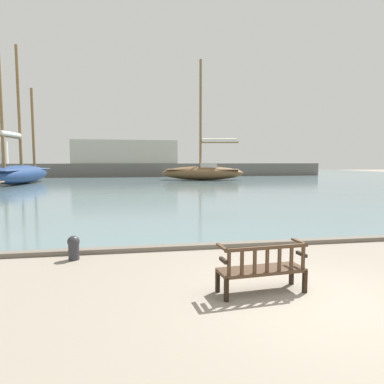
% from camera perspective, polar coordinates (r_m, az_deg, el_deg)
% --- Properties ---
extents(ground_plane, '(160.00, 160.00, 0.00)m').
position_cam_1_polar(ground_plane, '(6.54, 19.72, -16.74)').
color(ground_plane, gray).
extents(harbor_water, '(100.00, 80.00, 0.08)m').
position_cam_1_polar(harbor_water, '(49.40, -6.44, 2.42)').
color(harbor_water, slate).
rests_on(harbor_water, ground).
extents(quay_edge_kerb, '(40.00, 0.30, 0.12)m').
position_cam_1_polar(quay_edge_kerb, '(9.88, 8.50, -8.61)').
color(quay_edge_kerb, '#675F54').
rests_on(quay_edge_kerb, ground).
extents(park_bench, '(1.64, 0.66, 0.92)m').
position_cam_1_polar(park_bench, '(6.49, 11.62, -12.29)').
color(park_bench, black).
rests_on(park_bench, ground).
extents(sailboat_centre_channel, '(4.48, 12.11, 13.92)m').
position_cam_1_polar(sailboat_centre_channel, '(39.20, -26.71, 3.06)').
color(sailboat_centre_channel, navy).
rests_on(sailboat_centre_channel, harbor_water).
extents(sailboat_outer_port, '(10.40, 4.97, 14.42)m').
position_cam_1_polar(sailboat_outer_port, '(42.03, 1.86, 3.55)').
color(sailboat_outer_port, brown).
rests_on(sailboat_outer_port, harbor_water).
extents(mooring_bollard, '(0.30, 0.30, 0.60)m').
position_cam_1_polar(mooring_bollard, '(8.92, -19.12, -8.58)').
color(mooring_bollard, '#2D2D33').
rests_on(mooring_bollard, ground).
extents(far_breakwater, '(53.58, 2.40, 5.50)m').
position_cam_1_polar(far_breakwater, '(52.37, -8.12, 4.52)').
color(far_breakwater, '#66605B').
rests_on(far_breakwater, ground).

